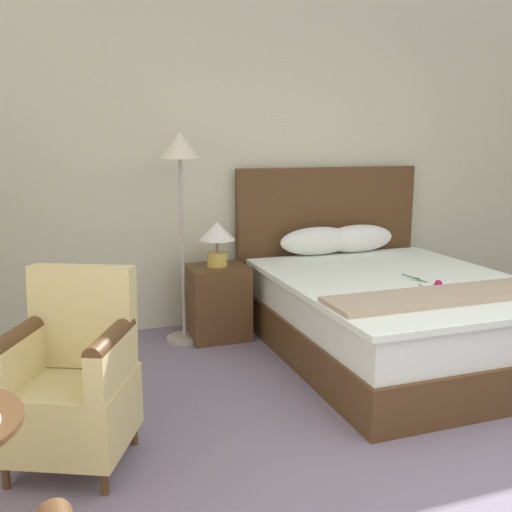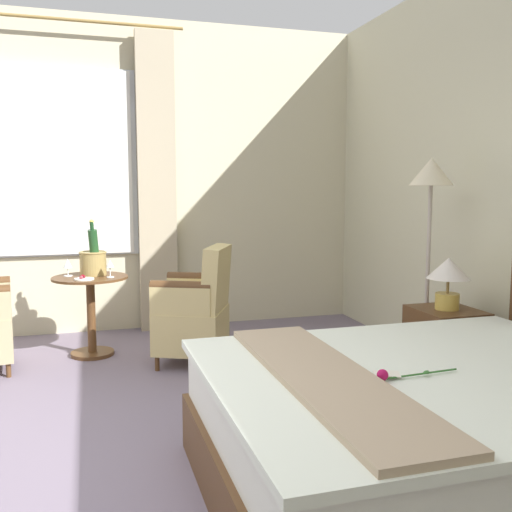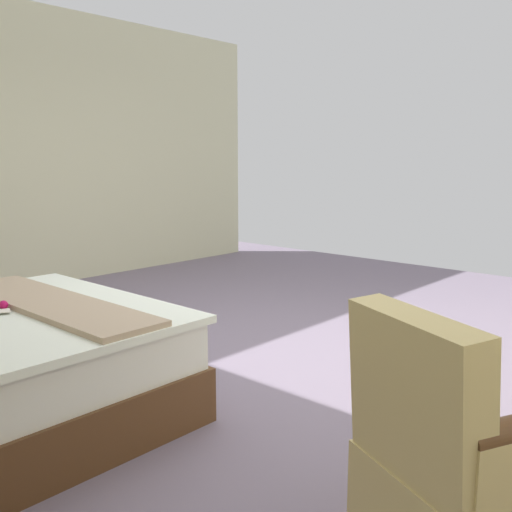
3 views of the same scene
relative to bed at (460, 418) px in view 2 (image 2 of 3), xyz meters
name	(u,v)px [view 2 (image 2 of 3)]	position (x,y,z in m)	size (l,w,h in m)	color
wall_window_side	(32,176)	(-3.58, -2.08, 1.16)	(0.27, 6.44, 2.99)	beige
bed	(460,418)	(0.00, 0.00, 0.00)	(1.68, 2.20, 1.31)	#54351C
nightstand	(445,351)	(-1.10, 0.69, -0.05)	(0.48, 0.40, 0.58)	#54351C
bedside_lamp	(448,275)	(-1.10, 0.69, 0.48)	(0.28, 0.28, 0.35)	gold
floor_lamp_brass	(430,200)	(-1.37, 0.71, 0.97)	(0.31, 0.31, 1.60)	#B8AAA0
side_table_round	(91,306)	(-2.70, -1.60, 0.08)	(0.61, 0.61, 0.66)	#54351C
champagne_bucket	(93,260)	(-2.78, -1.57, 0.46)	(0.23, 0.23, 0.47)	#998249
wine_glass_near_bucket	(68,264)	(-2.77, -1.77, 0.43)	(0.07, 0.07, 0.15)	white
wine_glass_near_edge	(110,265)	(-2.60, -1.44, 0.43)	(0.07, 0.07, 0.14)	white
snack_plate	(84,279)	(-2.54, -1.65, 0.34)	(0.16, 0.16, 0.04)	white
armchair_by_window	(196,312)	(-2.23, -0.80, 0.08)	(0.70, 0.71, 0.94)	#54351C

